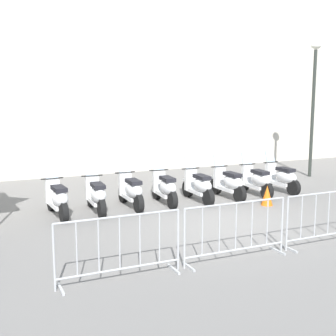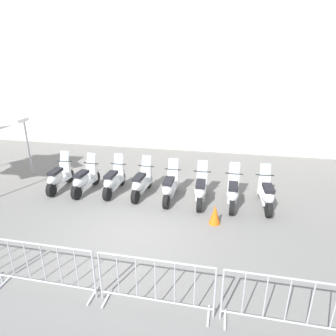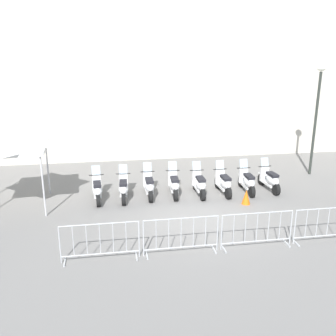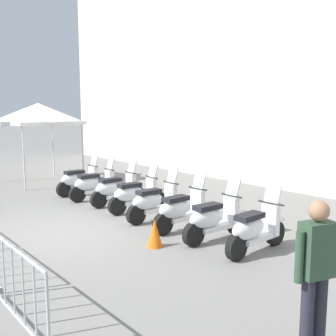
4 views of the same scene
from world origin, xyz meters
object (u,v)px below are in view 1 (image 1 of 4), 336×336
(motorcycle_0, at_px, (58,199))
(barrier_segment_2, at_px, (328,218))
(motorcycle_5, at_px, (229,183))
(barrier_segment_0, at_px, (120,249))
(traffic_cone, at_px, (267,195))
(motorcycle_3, at_px, (165,188))
(street_lamp, at_px, (313,96))
(motorcycle_1, at_px, (97,195))
(motorcycle_2, at_px, (131,191))
(motorcycle_6, at_px, (256,181))
(motorcycle_7, at_px, (281,178))
(motorcycle_4, at_px, (199,186))
(barrier_segment_1, at_px, (236,232))

(motorcycle_0, height_order, barrier_segment_2, motorcycle_0)
(motorcycle_0, relative_size, motorcycle_5, 1.00)
(barrier_segment_0, relative_size, traffic_cone, 3.81)
(motorcycle_3, height_order, traffic_cone, motorcycle_3)
(motorcycle_3, height_order, street_lamp, street_lamp)
(street_lamp, bearing_deg, motorcycle_1, -171.93)
(motorcycle_1, xyz_separation_m, motorcycle_2, (0.99, 0.06, 0.00))
(motorcycle_0, height_order, motorcycle_6, same)
(motorcycle_5, distance_m, motorcycle_7, 1.97)
(motorcycle_6, bearing_deg, motorcycle_4, 176.01)
(motorcycle_4, height_order, barrier_segment_0, motorcycle_4)
(motorcycle_5, distance_m, barrier_segment_1, 4.99)
(motorcycle_0, distance_m, motorcycle_7, 6.88)
(barrier_segment_2, bearing_deg, motorcycle_3, 105.61)
(motorcycle_6, xyz_separation_m, barrier_segment_0, (-6.04, -3.86, 0.07))
(motorcycle_3, bearing_deg, motorcycle_7, -4.82)
(barrier_segment_2, bearing_deg, motorcycle_4, 93.78)
(barrier_segment_0, relative_size, barrier_segment_2, 1.00)
(motorcycle_2, xyz_separation_m, barrier_segment_2, (2.24, -4.60, 0.07))
(motorcycle_3, xyz_separation_m, barrier_segment_0, (-3.10, -4.19, 0.07))
(motorcycle_4, height_order, barrier_segment_2, motorcycle_4)
(motorcycle_5, bearing_deg, motorcycle_6, -3.46)
(motorcycle_2, bearing_deg, motorcycle_3, -5.05)
(motorcycle_3, relative_size, barrier_segment_0, 0.82)
(street_lamp, bearing_deg, motorcycle_3, -169.42)
(motorcycle_2, height_order, traffic_cone, motorcycle_2)
(motorcycle_1, bearing_deg, motorcycle_4, -4.39)
(motorcycle_0, distance_m, motorcycle_6, 5.89)
(motorcycle_0, relative_size, motorcycle_4, 1.00)
(motorcycle_4, bearing_deg, street_lamp, 14.10)
(motorcycle_4, bearing_deg, motorcycle_1, 175.61)
(motorcycle_7, distance_m, barrier_segment_1, 6.30)
(motorcycle_7, height_order, barrier_segment_2, motorcycle_7)
(motorcycle_4, relative_size, motorcycle_6, 1.00)
(motorcycle_2, xyz_separation_m, motorcycle_6, (3.91, -0.42, 0.00))
(motorcycle_0, xyz_separation_m, motorcycle_2, (1.96, -0.03, 0.00))
(motorcycle_1, bearing_deg, street_lamp, 8.07)
(motorcycle_7, bearing_deg, motorcycle_3, 175.18)
(motorcycle_1, height_order, traffic_cone, motorcycle_1)
(motorcycle_0, height_order, motorcycle_7, same)
(motorcycle_6, relative_size, barrier_segment_1, 0.82)
(motorcycle_1, relative_size, traffic_cone, 3.13)
(motorcycle_4, xyz_separation_m, motorcycle_5, (0.98, -0.08, 0.00))
(motorcycle_0, bearing_deg, motorcycle_3, -2.32)
(motorcycle_2, xyz_separation_m, traffic_cone, (3.36, -1.53, -0.18))
(motorcycle_2, bearing_deg, motorcycle_6, -6.11)
(motorcycle_7, bearing_deg, motorcycle_6, -179.92)
(street_lamp, relative_size, traffic_cone, 8.81)
(motorcycle_4, height_order, motorcycle_6, same)
(motorcycle_6, bearing_deg, motorcycle_1, 175.77)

